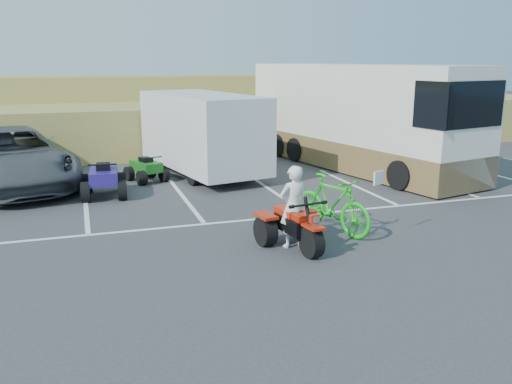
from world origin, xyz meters
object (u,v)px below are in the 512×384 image
object	(u,v)px
red_trike_atv	(296,248)
quad_atv_blue	(105,196)
green_dirt_bike	(332,204)
rv_motorhome	(356,124)
cargo_trailer	(202,131)
rider	(293,207)
grey_pickup	(10,158)
quad_atv_green	(147,181)

from	to	relation	value
red_trike_atv	quad_atv_blue	xyz separation A→B (m)	(-3.59, 5.88, 0.00)
green_dirt_bike	rv_motorhome	xyz separation A→B (m)	(4.25, 6.86, 0.92)
cargo_trailer	rv_motorhome	world-z (taller)	rv_motorhome
rider	green_dirt_bike	world-z (taller)	rider
grey_pickup	quad_atv_blue	world-z (taller)	grey_pickup
red_trike_atv	cargo_trailer	world-z (taller)	cargo_trailer
grey_pickup	quad_atv_blue	bearing A→B (deg)	-54.58
quad_atv_blue	quad_atv_green	distance (m)	2.19
grey_pickup	cargo_trailer	size ratio (longest dim) A/B	1.06
red_trike_atv	rider	xyz separation A→B (m)	(-0.02, 0.15, 0.88)
rider	quad_atv_blue	xyz separation A→B (m)	(-3.56, 5.74, -0.88)
green_dirt_bike	cargo_trailer	xyz separation A→B (m)	(-1.36, 7.36, 0.82)
rv_motorhome	quad_atv_green	distance (m)	7.79
quad_atv_blue	quad_atv_green	size ratio (longest dim) A/B	1.24
red_trike_atv	rv_motorhome	bearing A→B (deg)	45.72
rider	green_dirt_bike	xyz separation A→B (m)	(1.22, 0.64, -0.21)
rider	rv_motorhome	xyz separation A→B (m)	(5.47, 7.50, 0.71)
red_trike_atv	rider	size ratio (longest dim) A/B	0.97
grey_pickup	quad_atv_green	xyz separation A→B (m)	(4.07, -0.48, -0.91)
red_trike_atv	cargo_trailer	xyz separation A→B (m)	(-0.17, 8.15, 1.48)
grey_pickup	red_trike_atv	bearing A→B (deg)	-67.74
rider	quad_atv_blue	bearing A→B (deg)	-66.98
quad_atv_green	red_trike_atv	bearing A→B (deg)	-94.87
red_trike_atv	grey_pickup	distance (m)	10.22
grey_pickup	green_dirt_bike	bearing A→B (deg)	-59.84
quad_atv_green	green_dirt_bike	bearing A→B (deg)	-84.47
rider	rv_motorhome	world-z (taller)	rv_motorhome
green_dirt_bike	cargo_trailer	size ratio (longest dim) A/B	0.36
grey_pickup	cargo_trailer	world-z (taller)	cargo_trailer
rider	grey_pickup	distance (m)	10.05
grey_pickup	rv_motorhome	world-z (taller)	rv_motorhome
red_trike_atv	quad_atv_blue	size ratio (longest dim) A/B	1.03
grey_pickup	quad_atv_blue	distance (m)	3.55
red_trike_atv	rider	bearing A→B (deg)	90.00
quad_atv_blue	red_trike_atv	bearing A→B (deg)	-54.57
rider	green_dirt_bike	distance (m)	1.39
red_trike_atv	grey_pickup	world-z (taller)	grey_pickup
grey_pickup	quad_atv_green	bearing A→B (deg)	-22.29
green_dirt_bike	rv_motorhome	size ratio (longest dim) A/B	0.21
green_dirt_bike	grey_pickup	bearing A→B (deg)	113.34
red_trike_atv	quad_atv_green	size ratio (longest dim) A/B	1.27
rider	grey_pickup	world-z (taller)	grey_pickup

